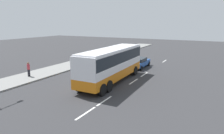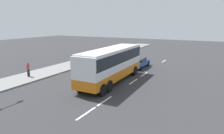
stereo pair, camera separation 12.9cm
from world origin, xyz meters
name	(u,v)px [view 2 (the right image)]	position (x,y,z in m)	size (l,w,h in m)	color
ground_plane	(101,85)	(0.00, 0.00, 0.00)	(120.00, 120.00, 0.00)	#333335
sidewalk_curb	(39,74)	(0.00, 8.87, 0.07)	(80.00, 4.00, 0.15)	gray
lane_centreline	(112,96)	(-2.45, -2.58, 0.00)	(37.68, 0.16, 0.01)	white
coach_bus	(112,62)	(1.49, -0.53, 2.24)	(10.95, 2.91, 3.63)	orange
car_blue_saloon	(139,62)	(9.65, -0.56, 0.76)	(4.77, 2.04, 1.41)	#194799
pedestrian_near_curb	(28,68)	(-1.50, 8.84, 1.12)	(0.32, 0.32, 1.68)	black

